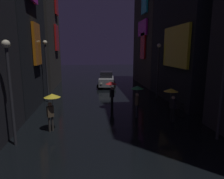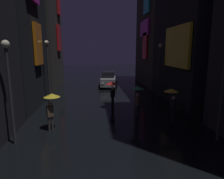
# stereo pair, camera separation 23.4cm
# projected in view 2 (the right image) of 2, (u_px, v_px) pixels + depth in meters

# --- Properties ---
(building_left_far) EXTENTS (4.25, 8.65, 15.03)m
(building_left_far) POSITION_uv_depth(u_px,v_px,m) (40.00, 25.00, 24.27)
(building_left_far) COLOR #33302D
(building_left_far) RESTS_ON ground
(building_right_mid) EXTENTS (4.25, 8.91, 13.95)m
(building_right_mid) POSITION_uv_depth(u_px,v_px,m) (193.00, 21.00, 17.14)
(building_right_mid) COLOR black
(building_right_mid) RESTS_ON ground
(building_right_far) EXTENTS (4.25, 8.95, 17.29)m
(building_right_far) POSITION_uv_depth(u_px,v_px,m) (159.00, 17.00, 25.63)
(building_right_far) COLOR #33302D
(building_right_far) RESTS_ON ground
(pedestrian_foreground_right_red) EXTENTS (0.90, 0.90, 2.12)m
(pedestrian_foreground_right_red) POSITION_uv_depth(u_px,v_px,m) (112.00, 87.00, 15.39)
(pedestrian_foreground_right_red) COLOR black
(pedestrian_foreground_right_red) RESTS_ON ground
(pedestrian_near_crossing_green) EXTENTS (0.90, 0.90, 2.12)m
(pedestrian_near_crossing_green) POSITION_uv_depth(u_px,v_px,m) (137.00, 93.00, 13.38)
(pedestrian_near_crossing_green) COLOR #2D2D38
(pedestrian_near_crossing_green) RESTS_ON ground
(pedestrian_midstreet_centre_yellow) EXTENTS (0.90, 0.90, 2.12)m
(pedestrian_midstreet_centre_yellow) POSITION_uv_depth(u_px,v_px,m) (172.00, 96.00, 12.47)
(pedestrian_midstreet_centre_yellow) COLOR black
(pedestrian_midstreet_centre_yellow) RESTS_ON ground
(pedestrian_far_right_yellow) EXTENTS (0.90, 0.90, 2.12)m
(pedestrian_far_right_yellow) POSITION_uv_depth(u_px,v_px,m) (51.00, 102.00, 11.04)
(pedestrian_far_right_yellow) COLOR #38332D
(pedestrian_far_right_yellow) RESTS_ON ground
(bicycle_parked_at_storefront) EXTENTS (0.45, 1.79, 0.96)m
(bicycle_parked_at_storefront) POSITION_uv_depth(u_px,v_px,m) (177.00, 110.00, 13.90)
(bicycle_parked_at_storefront) COLOR black
(bicycle_parked_at_storefront) RESTS_ON ground
(car_distant) EXTENTS (2.58, 4.30, 1.92)m
(car_distant) POSITION_uv_depth(u_px,v_px,m) (108.00, 80.00, 24.55)
(car_distant) COLOR #99999E
(car_distant) RESTS_ON ground
(streetlamp_left_near) EXTENTS (0.36, 0.36, 4.92)m
(streetlamp_left_near) POSITION_uv_depth(u_px,v_px,m) (9.00, 80.00, 9.05)
(streetlamp_left_near) COLOR #2D2D33
(streetlamp_left_near) RESTS_ON ground
(streetlamp_right_far) EXTENTS (0.36, 0.36, 5.08)m
(streetlamp_right_far) POSITION_uv_depth(u_px,v_px,m) (160.00, 64.00, 18.47)
(streetlamp_right_far) COLOR #2D2D33
(streetlamp_right_far) RESTS_ON ground
(streetlamp_left_far) EXTENTS (0.36, 0.36, 5.29)m
(streetlamp_left_far) POSITION_uv_depth(u_px,v_px,m) (48.00, 64.00, 17.01)
(streetlamp_left_far) COLOR #2D2D33
(streetlamp_left_far) RESTS_ON ground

